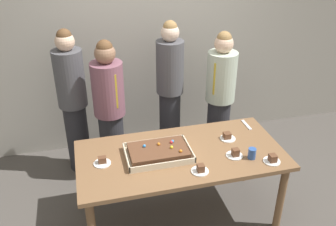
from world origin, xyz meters
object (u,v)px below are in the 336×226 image
(person_far_right_suit, at_px, (73,101))
(sheet_cake, at_px, (158,152))
(plated_slice_center_front, at_px, (272,160))
(cake_server_utensil, at_px, (246,125))
(person_striped_tie_right, at_px, (110,111))
(plated_slice_near_left, at_px, (227,137))
(plated_slice_far_right, at_px, (102,162))
(party_table, at_px, (181,161))
(drink_cup_nearest, at_px, (252,153))
(person_green_shirt_behind, at_px, (220,97))
(plated_slice_far_left, at_px, (200,170))
(person_serving_front, at_px, (170,91))
(plated_slice_near_right, at_px, (235,154))

(person_far_right_suit, bearing_deg, sheet_cake, 0.03)
(plated_slice_center_front, xyz_separation_m, person_far_right_suit, (-1.65, 1.42, 0.09))
(cake_server_utensil, distance_m, person_striped_tie_right, 1.44)
(plated_slice_center_front, xyz_separation_m, person_striped_tie_right, (-1.28, 1.16, 0.06))
(plated_slice_near_left, bearing_deg, person_far_right_suit, 145.64)
(plated_slice_far_right, relative_size, plated_slice_center_front, 1.00)
(plated_slice_near_left, bearing_deg, party_table, -166.18)
(drink_cup_nearest, distance_m, cake_server_utensil, 0.59)
(plated_slice_center_front, xyz_separation_m, cake_server_utensil, (0.06, 0.64, -0.02))
(plated_slice_far_right, relative_size, person_green_shirt_behind, 0.09)
(plated_slice_far_left, xyz_separation_m, drink_cup_nearest, (0.51, 0.07, 0.03))
(person_green_shirt_behind, height_order, person_far_right_suit, person_far_right_suit)
(plated_slice_center_front, distance_m, person_serving_front, 1.49)
(party_table, bearing_deg, cake_server_utensil, 21.88)
(person_far_right_suit, bearing_deg, plated_slice_near_right, 14.30)
(party_table, height_order, plated_slice_far_right, plated_slice_far_right)
(plated_slice_near_right, height_order, person_far_right_suit, person_far_right_suit)
(plated_slice_far_right, bearing_deg, party_table, -1.61)
(drink_cup_nearest, bearing_deg, person_green_shirt_behind, 83.39)
(plated_slice_far_right, height_order, drink_cup_nearest, drink_cup_nearest)
(sheet_cake, height_order, plated_slice_near_left, sheet_cake)
(sheet_cake, relative_size, plated_slice_center_front, 3.91)
(plated_slice_far_right, bearing_deg, drink_cup_nearest, -10.84)
(drink_cup_nearest, bearing_deg, plated_slice_far_right, 169.16)
(person_serving_front, relative_size, person_striped_tie_right, 1.06)
(plated_slice_far_right, distance_m, person_far_right_suit, 1.10)
(plated_slice_near_right, distance_m, person_green_shirt_behind, 1.06)
(party_table, bearing_deg, person_green_shirt_behind, 50.40)
(plated_slice_near_left, height_order, plated_slice_center_front, plated_slice_center_front)
(plated_slice_far_right, distance_m, person_striped_tie_right, 0.84)
(party_table, xyz_separation_m, plated_slice_center_front, (0.74, -0.33, 0.11))
(plated_slice_near_left, distance_m, person_serving_front, 0.98)
(plated_slice_far_left, bearing_deg, drink_cup_nearest, 8.41)
(plated_slice_near_right, distance_m, plated_slice_center_front, 0.32)
(plated_slice_far_right, height_order, person_striped_tie_right, person_striped_tie_right)
(party_table, xyz_separation_m, plated_slice_far_left, (0.08, -0.30, 0.11))
(drink_cup_nearest, bearing_deg, sheet_cake, 163.21)
(person_striped_tie_right, xyz_separation_m, person_far_right_suit, (-0.37, 0.26, 0.04))
(plated_slice_near_right, height_order, drink_cup_nearest, drink_cup_nearest)
(plated_slice_center_front, relative_size, person_far_right_suit, 0.09)
(plated_slice_near_left, height_order, plated_slice_far_left, plated_slice_far_left)
(plated_slice_center_front, height_order, person_serving_front, person_serving_front)
(party_table, height_order, drink_cup_nearest, drink_cup_nearest)
(party_table, bearing_deg, sheet_cake, 176.68)
(drink_cup_nearest, bearing_deg, plated_slice_center_front, -33.03)
(person_serving_front, bearing_deg, person_striped_tie_right, -53.85)
(plated_slice_far_right, xyz_separation_m, cake_server_utensil, (1.50, 0.30, -0.02))
(plated_slice_near_right, height_order, person_serving_front, person_serving_front)
(person_serving_front, height_order, person_striped_tie_right, person_serving_front)
(party_table, relative_size, person_green_shirt_behind, 1.17)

